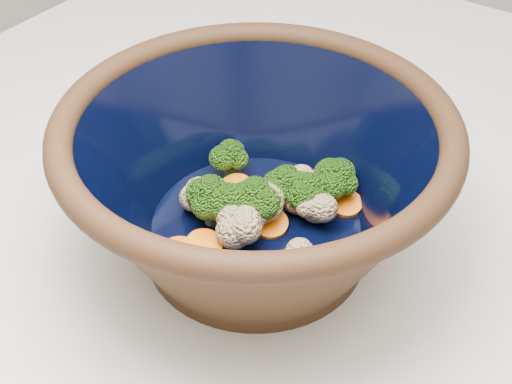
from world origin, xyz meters
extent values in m
cylinder|color=black|center=(-0.07, -0.01, 0.91)|extent=(0.20, 0.20, 0.01)
torus|color=black|center=(-0.07, -0.01, 1.04)|extent=(0.34, 0.34, 0.02)
cylinder|color=black|center=(-0.07, -0.01, 0.93)|extent=(0.19, 0.19, 0.00)
cylinder|color=#608442|center=(-0.10, -0.03, 0.94)|extent=(0.01, 0.01, 0.02)
ellipsoid|color=#377115|center=(-0.10, -0.03, 0.97)|extent=(0.04, 0.04, 0.04)
cylinder|color=#608442|center=(-0.06, 0.02, 0.94)|extent=(0.01, 0.01, 0.02)
ellipsoid|color=#377115|center=(-0.06, 0.02, 0.96)|extent=(0.04, 0.04, 0.03)
cylinder|color=#608442|center=(-0.04, 0.03, 0.94)|extent=(0.01, 0.01, 0.02)
ellipsoid|color=#377115|center=(-0.04, 0.03, 0.96)|extent=(0.04, 0.04, 0.03)
cylinder|color=#608442|center=(-0.02, 0.06, 0.94)|extent=(0.01, 0.01, 0.02)
ellipsoid|color=#377115|center=(-0.02, 0.06, 0.96)|extent=(0.04, 0.04, 0.03)
cylinder|color=#608442|center=(-0.08, -0.03, 0.94)|extent=(0.01, 0.01, 0.02)
ellipsoid|color=#377115|center=(-0.08, -0.03, 0.97)|extent=(0.04, 0.04, 0.03)
cylinder|color=#608442|center=(-0.07, -0.01, 0.94)|extent=(0.01, 0.01, 0.02)
ellipsoid|color=#377115|center=(-0.07, -0.01, 0.97)|extent=(0.04, 0.04, 0.04)
cylinder|color=#608442|center=(-0.13, 0.03, 0.94)|extent=(0.01, 0.01, 0.02)
ellipsoid|color=#377115|center=(-0.13, 0.03, 0.96)|extent=(0.04, 0.04, 0.03)
sphere|color=beige|center=(-0.07, -0.01, 0.95)|extent=(0.03, 0.03, 0.03)
sphere|color=beige|center=(-0.07, -0.02, 0.95)|extent=(0.03, 0.03, 0.03)
sphere|color=beige|center=(-0.13, -0.02, 0.95)|extent=(0.03, 0.03, 0.03)
sphere|color=beige|center=(-0.07, -0.01, 0.95)|extent=(0.03, 0.03, 0.03)
sphere|color=beige|center=(-0.06, 0.04, 0.95)|extent=(0.03, 0.03, 0.03)
sphere|color=beige|center=(-0.05, 0.03, 0.95)|extent=(0.03, 0.03, 0.03)
sphere|color=beige|center=(-0.03, 0.03, 0.95)|extent=(0.03, 0.03, 0.03)
sphere|color=beige|center=(0.00, -0.04, 0.95)|extent=(0.03, 0.03, 0.03)
sphere|color=beige|center=(-0.05, 0.03, 0.95)|extent=(0.03, 0.03, 0.03)
sphere|color=beige|center=(-0.07, -0.04, 0.95)|extent=(0.03, 0.03, 0.03)
cylinder|color=orange|center=(-0.01, 0.06, 0.94)|extent=(0.03, 0.03, 0.01)
cylinder|color=orange|center=(-0.10, -0.08, 0.94)|extent=(0.03, 0.03, 0.01)
cylinder|color=orange|center=(-0.08, -0.01, 0.94)|extent=(0.03, 0.03, 0.01)
cylinder|color=orange|center=(-0.11, 0.02, 0.94)|extent=(0.03, 0.03, 0.01)
cylinder|color=orange|center=(-0.08, 0.00, 0.94)|extent=(0.02, 0.02, 0.01)
cylinder|color=orange|center=(-0.09, -0.06, 0.94)|extent=(0.03, 0.03, 0.01)
cylinder|color=orange|center=(-0.05, -0.01, 0.94)|extent=(0.03, 0.03, 0.01)
camera|label=1|loc=(0.20, -0.40, 1.37)|focal=50.00mm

